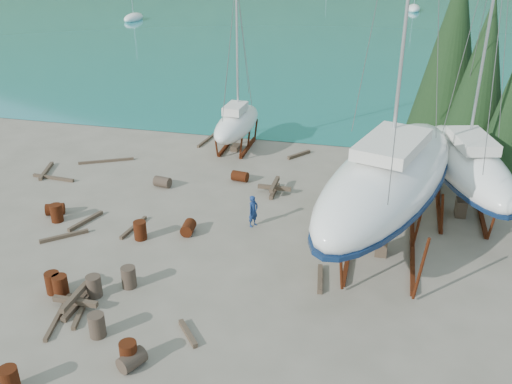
% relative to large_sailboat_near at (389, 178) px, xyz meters
% --- Properties ---
extents(ground, '(600.00, 600.00, 0.00)m').
position_rel_large_sailboat_near_xyz_m(ground, '(-8.22, -2.97, -3.33)').
color(ground, '#665F50').
rests_on(ground, ground).
extents(cypress_near_right, '(3.60, 3.60, 10.00)m').
position_rel_large_sailboat_near_xyz_m(cypress_near_right, '(4.28, 9.03, 2.46)').
color(cypress_near_right, black).
rests_on(cypress_near_right, ground).
extents(cypress_back_left, '(4.14, 4.14, 11.50)m').
position_rel_large_sailboat_near_xyz_m(cypress_back_left, '(2.78, 11.03, 3.33)').
color(cypress_back_left, black).
rests_on(cypress_back_left, ground).
extents(moored_boat_left, '(2.00, 5.00, 6.05)m').
position_rel_large_sailboat_near_xyz_m(moored_boat_left, '(-38.22, 57.03, -2.94)').
color(moored_boat_left, white).
rests_on(moored_boat_left, ground).
extents(moored_boat_mid, '(2.00, 5.00, 6.05)m').
position_rel_large_sailboat_near_xyz_m(moored_boat_mid, '(1.78, 77.03, -2.94)').
color(moored_boat_mid, white).
rests_on(moored_boat_mid, ground).
extents(large_sailboat_near, '(7.52, 13.70, 20.71)m').
position_rel_large_sailboat_near_xyz_m(large_sailboat_near, '(0.00, 0.00, 0.00)').
color(large_sailboat_near, white).
rests_on(large_sailboat_near, ground).
extents(large_sailboat_far, '(5.33, 10.20, 15.51)m').
position_rel_large_sailboat_near_xyz_m(large_sailboat_far, '(3.63, 4.41, -0.79)').
color(large_sailboat_far, white).
rests_on(large_sailboat_far, ground).
extents(small_sailboat_shore, '(2.32, 6.49, 10.24)m').
position_rel_large_sailboat_near_xyz_m(small_sailboat_shore, '(-9.50, 10.21, -1.64)').
color(small_sailboat_shore, white).
rests_on(small_sailboat_shore, ground).
extents(worker, '(0.60, 0.68, 1.56)m').
position_rel_large_sailboat_near_xyz_m(worker, '(-6.01, 0.47, -2.55)').
color(worker, navy).
rests_on(worker, ground).
extents(drum_1, '(0.91, 1.05, 0.58)m').
position_rel_large_sailboat_near_xyz_m(drum_1, '(-7.51, -9.71, -3.04)').
color(drum_1, '#2D2823').
rests_on(drum_1, ground).
extents(drum_2, '(1.04, 0.88, 0.58)m').
position_rel_large_sailboat_near_xyz_m(drum_2, '(-15.79, -0.72, -3.04)').
color(drum_2, '#531E0E').
rests_on(drum_2, ground).
extents(drum_3, '(0.58, 0.58, 0.88)m').
position_rel_large_sailboat_near_xyz_m(drum_3, '(-10.68, -11.57, -2.89)').
color(drum_3, '#531E0E').
rests_on(drum_3, ground).
extents(drum_4, '(0.95, 0.70, 0.58)m').
position_rel_large_sailboat_near_xyz_m(drum_4, '(-7.98, 5.33, -3.04)').
color(drum_4, '#531E0E').
rests_on(drum_4, ground).
extents(drum_5, '(0.58, 0.58, 0.88)m').
position_rel_large_sailboat_near_xyz_m(drum_5, '(-9.56, -5.56, -2.89)').
color(drum_5, '#2D2823').
rests_on(drum_5, ground).
extents(drum_6, '(0.66, 0.93, 0.58)m').
position_rel_large_sailboat_near_xyz_m(drum_6, '(-8.76, -0.95, -3.04)').
color(drum_6, '#531E0E').
rests_on(drum_6, ground).
extents(drum_7, '(0.58, 0.58, 0.88)m').
position_rel_large_sailboat_near_xyz_m(drum_7, '(-7.66, -9.63, -2.89)').
color(drum_7, '#531E0E').
rests_on(drum_7, ground).
extents(drum_8, '(0.58, 0.58, 0.88)m').
position_rel_large_sailboat_near_xyz_m(drum_8, '(-15.32, -1.33, -2.89)').
color(drum_8, '#531E0E').
rests_on(drum_8, ground).
extents(drum_9, '(0.96, 0.72, 0.58)m').
position_rel_large_sailboat_near_xyz_m(drum_9, '(-11.89, 3.59, -3.04)').
color(drum_9, '#2D2823').
rests_on(drum_9, ground).
extents(drum_10, '(0.58, 0.58, 0.88)m').
position_rel_large_sailboat_near_xyz_m(drum_10, '(-11.85, -6.74, -2.89)').
color(drum_10, '#531E0E').
rests_on(drum_10, ground).
extents(drum_13, '(0.58, 0.58, 0.88)m').
position_rel_large_sailboat_near_xyz_m(drum_13, '(-12.25, -6.61, -2.89)').
color(drum_13, '#531E0E').
rests_on(drum_13, ground).
extents(drum_14, '(0.58, 0.58, 0.88)m').
position_rel_large_sailboat_near_xyz_m(drum_14, '(-10.69, -1.96, -2.89)').
color(drum_14, '#531E0E').
rests_on(drum_14, ground).
extents(drum_16, '(0.58, 0.58, 0.88)m').
position_rel_large_sailboat_near_xyz_m(drum_16, '(-10.59, -6.45, -2.89)').
color(drum_16, '#2D2823').
rests_on(drum_16, ground).
extents(drum_17, '(0.58, 0.58, 0.88)m').
position_rel_large_sailboat_near_xyz_m(drum_17, '(-9.35, -8.56, -2.89)').
color(drum_17, '#2D2823').
rests_on(drum_17, ground).
extents(timber_1, '(0.43, 1.89, 0.19)m').
position_rel_large_sailboat_near_xyz_m(timber_1, '(-2.28, -3.37, -3.23)').
color(timber_1, brown).
rests_on(timber_1, ground).
extents(timber_2, '(0.85, 2.35, 0.19)m').
position_rel_large_sailboat_near_xyz_m(timber_2, '(-19.17, 3.83, -3.24)').
color(timber_2, brown).
rests_on(timber_2, ground).
extents(timber_3, '(0.73, 2.67, 0.15)m').
position_rel_large_sailboat_near_xyz_m(timber_3, '(-11.24, -8.02, -3.26)').
color(timber_3, brown).
rests_on(timber_3, ground).
extents(timber_4, '(0.79, 2.12, 0.17)m').
position_rel_large_sailboat_near_xyz_m(timber_4, '(-13.92, -1.15, -3.25)').
color(timber_4, brown).
rests_on(timber_4, ground).
extents(timber_5, '(0.87, 2.92, 0.16)m').
position_rel_large_sailboat_near_xyz_m(timber_5, '(-10.69, -7.10, -3.25)').
color(timber_5, brown).
rests_on(timber_5, ground).
extents(timber_6, '(1.22, 1.55, 0.19)m').
position_rel_large_sailboat_near_xyz_m(timber_6, '(-5.42, 9.81, -3.24)').
color(timber_6, brown).
rests_on(timber_6, ground).
extents(timber_7, '(1.10, 1.27, 0.17)m').
position_rel_large_sailboat_near_xyz_m(timber_7, '(-6.30, -7.81, -3.24)').
color(timber_7, brown).
rests_on(timber_7, ground).
extents(timber_9, '(0.48, 2.74, 0.15)m').
position_rel_large_sailboat_near_xyz_m(timber_9, '(-11.79, 11.03, -3.26)').
color(timber_9, brown).
rests_on(timber_9, ground).
extents(timber_11, '(0.41, 2.19, 0.15)m').
position_rel_large_sailboat_near_xyz_m(timber_11, '(-11.42, -1.18, -3.25)').
color(timber_11, brown).
rests_on(timber_11, ground).
extents(timber_12, '(1.73, 1.59, 0.17)m').
position_rel_large_sailboat_near_xyz_m(timber_12, '(-14.15, -2.70, -3.25)').
color(timber_12, brown).
rests_on(timber_12, ground).
extents(timber_15, '(2.96, 1.62, 0.15)m').
position_rel_large_sailboat_near_xyz_m(timber_15, '(-16.54, 6.09, -3.26)').
color(timber_15, brown).
rests_on(timber_15, ground).
extents(timber_17, '(2.61, 0.35, 0.16)m').
position_rel_large_sailboat_near_xyz_m(timber_17, '(-18.25, 3.07, -3.25)').
color(timber_17, brown).
rests_on(timber_17, ground).
extents(timber_pile_fore, '(1.80, 1.80, 0.60)m').
position_rel_large_sailboat_near_xyz_m(timber_pile_fore, '(-10.91, -7.32, -3.03)').
color(timber_pile_fore, brown).
rests_on(timber_pile_fore, ground).
extents(timber_pile_aft, '(1.80, 1.80, 0.60)m').
position_rel_large_sailboat_near_xyz_m(timber_pile_aft, '(-5.80, 4.29, -3.03)').
color(timber_pile_aft, brown).
rests_on(timber_pile_aft, ground).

